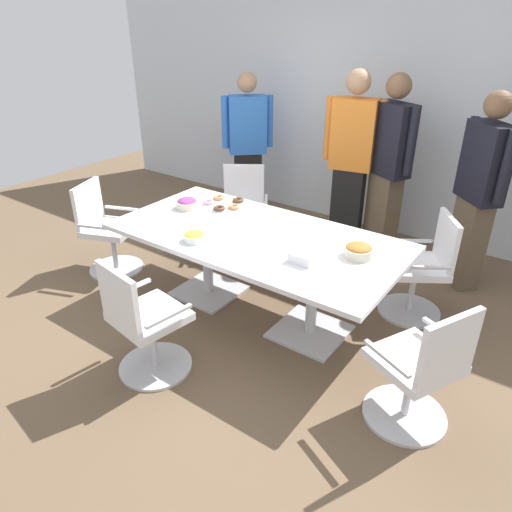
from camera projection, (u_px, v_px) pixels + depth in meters
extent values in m
cube|color=brown|center=(256.00, 311.00, 4.20)|extent=(10.00, 10.00, 0.01)
cube|color=silver|center=(381.00, 108.00, 5.29)|extent=(8.00, 0.10, 2.80)
cube|color=silver|center=(256.00, 237.00, 3.87)|extent=(2.40, 1.20, 0.04)
cube|color=silver|center=(209.00, 291.00, 4.48)|extent=(0.56, 0.56, 0.02)
cylinder|color=silver|center=(207.00, 257.00, 4.32)|extent=(0.09, 0.09, 0.69)
cube|color=silver|center=(310.00, 331.00, 3.91)|extent=(0.56, 0.56, 0.02)
cylinder|color=silver|center=(312.00, 295.00, 3.75)|extent=(0.09, 0.09, 0.69)
cylinder|color=silver|center=(244.00, 248.00, 5.28)|extent=(0.75, 0.75, 0.02)
cylinder|color=silver|center=(243.00, 231.00, 5.18)|extent=(0.05, 0.05, 0.41)
cube|color=white|center=(243.00, 211.00, 5.07)|extent=(0.64, 0.64, 0.06)
cube|color=white|center=(244.00, 183.00, 5.15)|extent=(0.39, 0.28, 0.42)
cube|color=silver|center=(266.00, 201.00, 5.01)|extent=(0.23, 0.32, 0.02)
cube|color=silver|center=(220.00, 200.00, 5.02)|extent=(0.23, 0.32, 0.02)
cylinder|color=silver|center=(117.00, 268.00, 4.88)|extent=(0.70, 0.70, 0.02)
cylinder|color=silver|center=(114.00, 249.00, 4.78)|extent=(0.05, 0.05, 0.41)
cube|color=white|center=(111.00, 228.00, 4.67)|extent=(0.59, 0.59, 0.06)
cube|color=white|center=(88.00, 204.00, 4.60)|extent=(0.19, 0.42, 0.42)
cube|color=silver|center=(121.00, 208.00, 4.82)|extent=(0.35, 0.16, 0.02)
cube|color=silver|center=(95.00, 227.00, 4.40)|extent=(0.35, 0.16, 0.02)
cylinder|color=silver|center=(156.00, 366.00, 3.53)|extent=(0.62, 0.62, 0.02)
cylinder|color=silver|center=(153.00, 343.00, 3.43)|extent=(0.05, 0.05, 0.41)
cube|color=white|center=(150.00, 316.00, 3.33)|extent=(0.53, 0.53, 0.06)
cube|color=white|center=(119.00, 299.00, 3.08)|extent=(0.44, 0.11, 0.42)
cube|color=silver|center=(129.00, 289.00, 3.42)|extent=(0.09, 0.37, 0.02)
cube|color=silver|center=(169.00, 316.00, 3.12)|extent=(0.09, 0.37, 0.02)
cylinder|color=silver|center=(404.00, 414.00, 3.11)|extent=(0.72, 0.72, 0.02)
cylinder|color=silver|center=(409.00, 390.00, 3.01)|extent=(0.05, 0.05, 0.41)
cube|color=white|center=(414.00, 361.00, 2.90)|extent=(0.61, 0.61, 0.06)
cube|color=white|center=(449.00, 349.00, 2.63)|extent=(0.22, 0.41, 0.42)
cube|color=silver|center=(387.00, 358.00, 2.74)|extent=(0.34, 0.19, 0.02)
cube|color=silver|center=(446.00, 333.00, 2.95)|extent=(0.34, 0.19, 0.02)
cylinder|color=silver|center=(408.00, 310.00, 4.19)|extent=(0.75, 0.75, 0.02)
cylinder|color=silver|center=(412.00, 290.00, 4.09)|extent=(0.05, 0.05, 0.41)
cube|color=white|center=(416.00, 266.00, 3.98)|extent=(0.64, 0.64, 0.06)
cube|color=white|center=(447.00, 241.00, 3.86)|extent=(0.27, 0.39, 0.42)
cube|color=silver|center=(427.00, 268.00, 3.71)|extent=(0.32, 0.23, 0.02)
cube|color=silver|center=(411.00, 241.00, 4.14)|extent=(0.32, 0.23, 0.02)
cube|color=black|center=(248.00, 186.00, 5.93)|extent=(0.37, 0.36, 0.84)
cube|color=blue|center=(247.00, 125.00, 5.59)|extent=(0.47, 0.46, 0.67)
sphere|color=tan|center=(247.00, 82.00, 5.37)|extent=(0.23, 0.23, 0.23)
cylinder|color=blue|center=(270.00, 121.00, 5.60)|extent=(0.11, 0.11, 0.60)
cylinder|color=blue|center=(225.00, 123.00, 5.54)|extent=(0.11, 0.11, 0.60)
cube|color=black|center=(347.00, 208.00, 5.17)|extent=(0.35, 0.26, 0.90)
cube|color=orange|center=(354.00, 134.00, 4.80)|extent=(0.47, 0.30, 0.71)
sphere|color=tan|center=(359.00, 82.00, 4.56)|extent=(0.24, 0.24, 0.24)
cylinder|color=orange|center=(380.00, 133.00, 4.68)|extent=(0.09, 0.09, 0.64)
cylinder|color=orange|center=(329.00, 129.00, 4.88)|extent=(0.09, 0.09, 0.64)
cube|color=brown|center=(382.00, 215.00, 5.01)|extent=(0.38, 0.33, 0.89)
cube|color=black|center=(392.00, 140.00, 4.64)|extent=(0.49, 0.40, 0.71)
sphere|color=brown|center=(399.00, 86.00, 4.41)|extent=(0.24, 0.24, 0.24)
cylinder|color=black|center=(411.00, 142.00, 4.42)|extent=(0.11, 0.11, 0.64)
cylinder|color=black|center=(375.00, 131.00, 4.84)|extent=(0.11, 0.11, 0.64)
cube|color=brown|center=(467.00, 243.00, 4.44)|extent=(0.37, 0.37, 0.86)
cube|color=black|center=(485.00, 163.00, 4.08)|extent=(0.47, 0.46, 0.68)
sphere|color=brown|center=(499.00, 105.00, 3.86)|extent=(0.23, 0.23, 0.23)
cylinder|color=black|center=(506.00, 168.00, 3.84)|extent=(0.11, 0.11, 0.61)
cylinder|color=black|center=(469.00, 151.00, 4.30)|extent=(0.11, 0.11, 0.61)
cylinder|color=white|center=(194.00, 238.00, 3.73)|extent=(0.18, 0.18, 0.06)
ellipsoid|color=yellow|center=(194.00, 235.00, 3.72)|extent=(0.16, 0.16, 0.05)
cylinder|color=beige|center=(358.00, 252.00, 3.49)|extent=(0.22, 0.22, 0.07)
ellipsoid|color=#AD702D|center=(359.00, 248.00, 3.47)|extent=(0.19, 0.19, 0.07)
cylinder|color=beige|center=(187.00, 205.00, 4.35)|extent=(0.20, 0.20, 0.07)
ellipsoid|color=#9E3D8E|center=(187.00, 201.00, 4.33)|extent=(0.18, 0.18, 0.06)
cylinder|color=white|center=(224.00, 205.00, 4.43)|extent=(0.39, 0.39, 0.01)
torus|color=tan|center=(234.00, 207.00, 4.32)|extent=(0.11, 0.11, 0.03)
torus|color=brown|center=(238.00, 200.00, 4.48)|extent=(0.11, 0.11, 0.03)
torus|color=tan|center=(219.00, 197.00, 4.54)|extent=(0.11, 0.11, 0.03)
torus|color=pink|center=(208.00, 202.00, 4.43)|extent=(0.11, 0.11, 0.03)
torus|color=brown|center=(219.00, 208.00, 4.29)|extent=(0.11, 0.11, 0.03)
cube|color=white|center=(305.00, 256.00, 3.43)|extent=(0.18, 0.18, 0.08)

